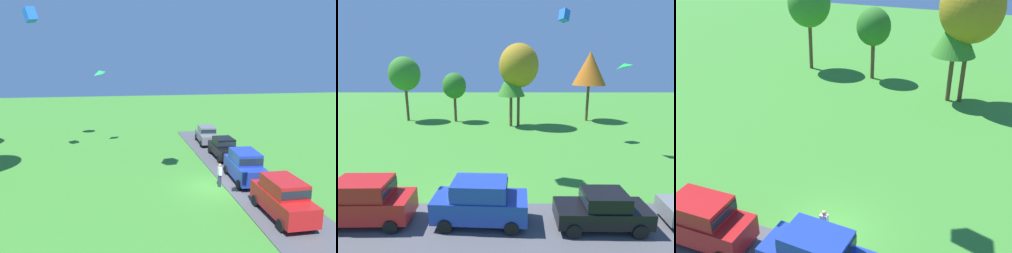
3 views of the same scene
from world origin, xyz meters
The scene contains 9 objects.
ground_plane centered at (0.00, 0.00, 0.00)m, with size 120.00×120.00×0.00m, color #3D842D.
pavement_strip centered at (0.00, -2.92, 0.03)m, with size 36.00×4.40×0.06m, color #4C4C51.
car_suv_near_entrance centered at (-4.98, -2.53, 1.30)m, with size 4.63×2.10×2.28m.
car_suv_mid_row centered at (0.73, -2.55, 1.30)m, with size 4.69×2.24×2.28m.
car_sedan_by_flagpole centered at (6.61, -2.91, 1.04)m, with size 4.42×1.99×1.84m.
car_sedan_far_end centered at (11.94, -2.80, 1.04)m, with size 4.52×2.22×1.84m.
person_on_lawn centered at (0.05, -0.43, 0.88)m, with size 0.36×0.24×1.71m.
kite_diamond_high_right centered at (11.85, 8.23, 7.69)m, with size 0.71×1.04×0.32m, color green.
kite_box_high_left centered at (7.70, 13.27, 12.43)m, with size 0.76×0.76×1.07m, color blue.
Camera 1 is at (-21.14, 6.68, 8.95)m, focal length 35.00 mm.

